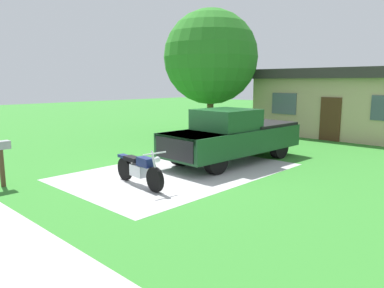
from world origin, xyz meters
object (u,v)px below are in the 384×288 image
mailbox (1,152)px  neighbor_house (351,102)px  motorcycle (139,169)px  pickup_truck (234,135)px  shade_tree (211,57)px

mailbox → neighbor_house: 16.75m
motorcycle → pickup_truck: bearing=90.4°
shade_tree → neighbor_house: shade_tree is taller
shade_tree → neighbor_house: bearing=37.6°
motorcycle → mailbox: 3.76m
shade_tree → neighbor_house: (5.90, 4.55, -2.34)m
neighbor_house → shade_tree: bearing=-142.4°
mailbox → neighbor_house: bearing=79.3°
pickup_truck → mailbox: (-2.60, -6.96, 0.03)m
shade_tree → pickup_truck: bearing=-42.5°
motorcycle → neighbor_house: (0.48, 13.80, 1.32)m
mailbox → shade_tree: 12.61m
motorcycle → neighbor_house: size_ratio=0.23×
motorcycle → mailbox: (-2.63, -2.64, 0.51)m
motorcycle → shade_tree: (-5.42, 9.25, 3.66)m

